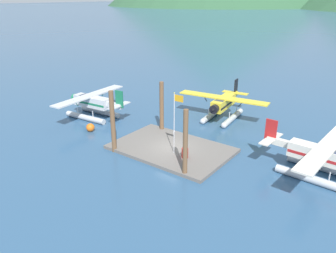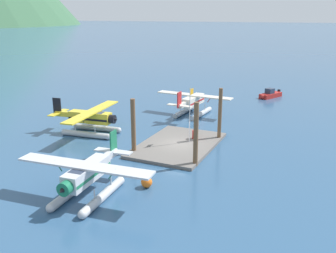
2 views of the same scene
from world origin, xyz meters
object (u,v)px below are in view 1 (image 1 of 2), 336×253
at_px(flagpole, 175,116).
at_px(fuel_drum, 185,153).
at_px(seaplane_yellow_bow_centre, 223,106).
at_px(seaplane_cream_stbd_fwd, 320,159).
at_px(seaplane_silver_port_fwd, 92,104).
at_px(mooring_buoy, 90,127).

relative_size(flagpole, fuel_drum, 6.39).
relative_size(flagpole, seaplane_yellow_bow_centre, 0.54).
height_order(seaplane_cream_stbd_fwd, seaplane_yellow_bow_centre, same).
bearing_deg(seaplane_silver_port_fwd, fuel_drum, -10.49).
height_order(flagpole, fuel_drum, flagpole).
xyz_separation_m(mooring_buoy, seaplane_yellow_bow_centre, (9.35, 11.86, 1.14)).
distance_m(fuel_drum, seaplane_cream_stbd_fwd, 10.80).
bearing_deg(flagpole, seaplane_cream_stbd_fwd, 19.03).
relative_size(flagpole, seaplane_silver_port_fwd, 0.54).
relative_size(mooring_buoy, seaplane_cream_stbd_fwd, 0.08).
bearing_deg(seaplane_yellow_bow_centre, mooring_buoy, -128.25).
height_order(flagpole, seaplane_silver_port_fwd, flagpole).
bearing_deg(seaplane_cream_stbd_fwd, flagpole, -160.97).
relative_size(seaplane_silver_port_fwd, seaplane_yellow_bow_centre, 1.00).
height_order(mooring_buoy, seaplane_cream_stbd_fwd, seaplane_cream_stbd_fwd).
bearing_deg(fuel_drum, flagpole, 172.57).
distance_m(fuel_drum, seaplane_silver_port_fwd, 15.26).
bearing_deg(fuel_drum, mooring_buoy, -178.07).
bearing_deg(mooring_buoy, fuel_drum, 1.93).
height_order(fuel_drum, mooring_buoy, fuel_drum).
bearing_deg(seaplane_silver_port_fwd, seaplane_yellow_bow_centre, 34.72).
bearing_deg(flagpole, mooring_buoy, -177.05).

